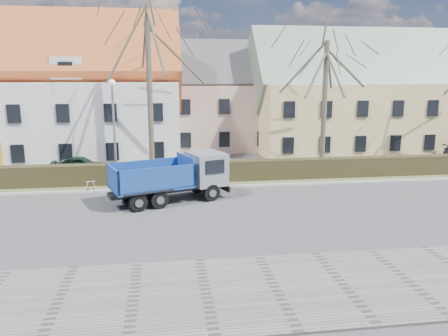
{
  "coord_description": "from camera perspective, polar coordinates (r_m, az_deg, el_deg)",
  "views": [
    {
      "loc": [
        -1.16,
        -20.93,
        6.7
      ],
      "look_at": [
        2.13,
        2.79,
        1.6
      ],
      "focal_mm": 35.0,
      "sensor_mm": 36.0,
      "label": 1
    }
  ],
  "objects": [
    {
      "name": "building_white",
      "position": [
        38.83,
        -25.91,
        7.95
      ],
      "size": [
        26.8,
        10.8,
        9.5
      ],
      "primitive_type": null,
      "color": "white",
      "rests_on": "ground"
    },
    {
      "name": "cart_frame",
      "position": [
        26.72,
        -17.52,
        -2.27
      ],
      "size": [
        0.86,
        0.58,
        0.73
      ],
      "primitive_type": null,
      "rotation": [
        0.0,
        0.0,
        0.18
      ],
      "color": "silver",
      "rests_on": "ground"
    },
    {
      "name": "sidewalk_near",
      "position": [
        14.15,
        -2.37,
        -16.07
      ],
      "size": [
        80.0,
        5.0,
        0.08
      ],
      "primitive_type": "cube",
      "color": "gray",
      "rests_on": "ground"
    },
    {
      "name": "tree_1",
      "position": [
        29.44,
        -9.72,
        11.12
      ],
      "size": [
        9.2,
        9.2,
        12.65
      ],
      "primitive_type": null,
      "color": "#4E4436",
      "rests_on": "ground"
    },
    {
      "name": "ground",
      "position": [
        22.0,
        -4.53,
        -5.74
      ],
      "size": [
        120.0,
        120.0,
        0.0
      ],
      "primitive_type": "plane",
      "color": "#424244"
    },
    {
      "name": "building_pink",
      "position": [
        41.34,
        -0.72,
        8.27
      ],
      "size": [
        10.8,
        8.8,
        8.0
      ],
      "primitive_type": null,
      "color": "tan",
      "rests_on": "ground"
    },
    {
      "name": "tree_2",
      "position": [
        31.49,
        13.04,
        9.53
      ],
      "size": [
        8.0,
        8.0,
        11.0
      ],
      "primitive_type": null,
      "color": "#4E4436",
      "rests_on": "ground"
    },
    {
      "name": "hedge",
      "position": [
        27.62,
        -5.31,
        -0.68
      ],
      "size": [
        60.0,
        0.9,
        1.3
      ],
      "primitive_type": "cube",
      "color": "black",
      "rests_on": "ground"
    },
    {
      "name": "parked_car_a",
      "position": [
        31.66,
        -18.33,
        0.38
      ],
      "size": [
        3.84,
        1.64,
        1.29
      ],
      "primitive_type": "imported",
      "rotation": [
        0.0,
        0.0,
        1.54
      ],
      "color": "black",
      "rests_on": "ground"
    },
    {
      "name": "grass_strip",
      "position": [
        27.95,
        -5.3,
        -1.79
      ],
      "size": [
        80.0,
        3.0,
        0.1
      ],
      "primitive_type": "cube",
      "color": "#515932",
      "rests_on": "ground"
    },
    {
      "name": "streetlight",
      "position": [
        28.31,
        -14.13,
        4.71
      ],
      "size": [
        0.51,
        0.51,
        6.55
      ],
      "primitive_type": null,
      "color": "gray",
      "rests_on": "ground"
    },
    {
      "name": "dump_truck",
      "position": [
        23.54,
        -7.58,
        -1.35
      ],
      "size": [
        6.93,
        4.47,
        2.6
      ],
      "primitive_type": null,
      "rotation": [
        0.0,
        0.0,
        0.35
      ],
      "color": "navy",
      "rests_on": "ground"
    },
    {
      "name": "curb_far",
      "position": [
        26.4,
        -5.14,
        -2.59
      ],
      "size": [
        80.0,
        0.3,
        0.12
      ],
      "primitive_type": "cube",
      "color": "#A9A69E",
      "rests_on": "ground"
    },
    {
      "name": "building_yellow",
      "position": [
        41.7,
        16.59,
        8.16
      ],
      "size": [
        18.8,
        10.8,
        8.5
      ],
      "primitive_type": null,
      "color": "#DEC17A",
      "rests_on": "ground"
    }
  ]
}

